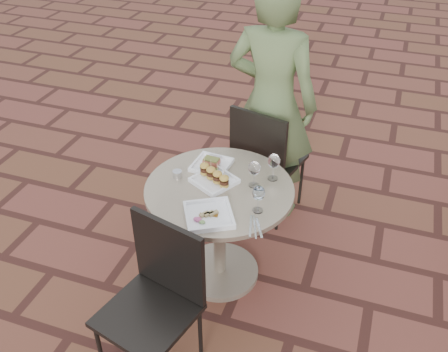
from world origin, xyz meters
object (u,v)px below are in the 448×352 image
(plate_salmon, at_px, (211,164))
(plate_sliders, at_px, (214,177))
(diner, at_px, (272,103))
(chair_near, at_px, (158,290))
(plate_tuna, at_px, (209,215))
(chair_far, at_px, (264,155))
(cafe_table, at_px, (219,219))

(plate_salmon, relative_size, plate_sliders, 0.77)
(diner, bearing_deg, plate_sliders, 85.02)
(chair_near, bearing_deg, plate_tuna, 88.93)
(plate_tuna, bearing_deg, plate_salmon, 108.64)
(chair_far, xyz_separation_m, diner, (0.00, 0.13, 0.35))
(plate_tuna, bearing_deg, chair_near, -105.49)
(diner, xyz_separation_m, plate_salmon, (-0.21, -0.65, -0.15))
(plate_salmon, bearing_deg, plate_tuna, -71.36)
(cafe_table, relative_size, diner, 0.50)
(plate_salmon, bearing_deg, chair_far, 67.92)
(plate_salmon, bearing_deg, cafe_table, -57.54)
(cafe_table, relative_size, chair_far, 0.97)
(cafe_table, distance_m, diner, 0.94)
(diner, distance_m, plate_salmon, 0.70)
(chair_far, relative_size, plate_tuna, 2.64)
(cafe_table, height_order, plate_salmon, plate_salmon)
(diner, relative_size, plate_tuna, 5.12)
(chair_near, relative_size, plate_tuna, 2.64)
(plate_salmon, bearing_deg, diner, 71.69)
(chair_far, xyz_separation_m, plate_tuna, (-0.05, -0.99, 0.20))
(plate_salmon, relative_size, plate_tuna, 0.68)
(diner, xyz_separation_m, plate_tuna, (-0.06, -1.12, -0.15))
(cafe_table, distance_m, plate_salmon, 0.35)
(plate_salmon, height_order, plate_sliders, plate_sliders)
(chair_far, bearing_deg, plate_tuna, 101.33)
(diner, bearing_deg, plate_salmon, 76.58)
(chair_near, distance_m, plate_tuna, 0.49)
(plate_salmon, bearing_deg, chair_near, -87.55)
(chair_far, height_order, plate_sliders, chair_far)
(plate_tuna, bearing_deg, plate_sliders, 104.68)
(chair_near, xyz_separation_m, diner, (0.18, 1.55, 0.35))
(chair_far, height_order, chair_near, same)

